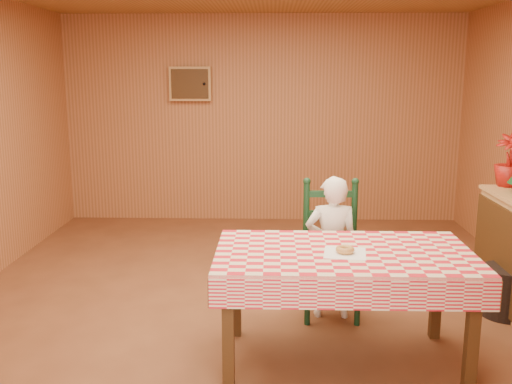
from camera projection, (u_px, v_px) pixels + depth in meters
ground at (255, 313)px, 4.57m from camera, size 6.00×6.00×0.00m
cabin_walls at (257, 80)px, 4.71m from camera, size 5.10×6.05×2.65m
dining_table at (344, 263)px, 3.67m from camera, size 1.66×0.96×0.77m
ladder_chair at (331, 252)px, 4.48m from camera, size 0.44×0.40×1.08m
seated_child at (332, 247)px, 4.41m from camera, size 0.41×0.27×1.12m
napkin at (345, 253)px, 3.60m from camera, size 0.29×0.29×0.00m
donut at (345, 250)px, 3.60m from camera, size 0.14×0.14×0.04m
flower_arrangement at (510, 160)px, 4.86m from camera, size 0.34×0.34×0.45m
storage_bin at (507, 292)px, 4.50m from camera, size 0.51×0.51×0.39m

